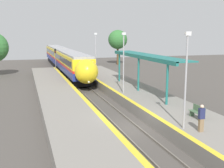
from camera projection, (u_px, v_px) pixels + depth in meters
ground_plane at (128, 128)px, 20.40m from camera, size 120.00×120.00×0.00m
rail_left at (118, 128)px, 20.18m from camera, size 0.08×90.00×0.15m
rail_right at (137, 126)px, 20.60m from camera, size 0.08×90.00×0.15m
train at (64, 58)px, 51.68m from camera, size 2.92×42.49×4.04m
platform_right at (178, 117)px, 21.54m from camera, size 4.91×64.00×0.95m
platform_left at (77, 127)px, 19.22m from camera, size 4.15×64.00×0.95m
platform_bench at (198, 112)px, 19.63m from camera, size 0.44×1.42×0.89m
person_waiting at (201, 118)px, 16.81m from camera, size 0.36×0.22×1.68m
railway_signal at (55, 59)px, 47.38m from camera, size 0.28×0.28×4.33m
lamppost_near at (186, 75)px, 16.97m from camera, size 0.36×0.20×5.97m
lamppost_mid at (124, 59)px, 27.52m from camera, size 0.36×0.20×5.97m
lamppost_far at (96, 52)px, 38.06m from camera, size 0.36×0.20×5.97m
station_canopy at (144, 57)px, 28.84m from camera, size 2.02×15.27×3.73m
background_tree_right at (118, 40)px, 62.19m from camera, size 4.23×4.23×7.67m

